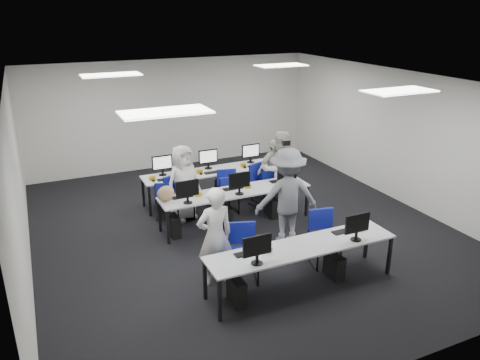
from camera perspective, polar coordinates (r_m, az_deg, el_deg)
name	(u,v)px	position (r m, az deg, el deg)	size (l,w,h in m)	color
room	(240,158)	(9.21, -0.03, 2.68)	(9.00, 9.02, 3.00)	black
ceiling_panels	(240,82)	(8.87, -0.03, 11.86)	(5.20, 4.60, 0.02)	white
desk_front	(302,249)	(7.58, 7.61, -8.31)	(3.20, 0.70, 0.73)	silver
desk_mid	(236,193)	(9.66, -0.52, -1.63)	(3.20, 0.70, 0.73)	silver
desk_back	(211,173)	(10.87, -3.53, 0.88)	(3.20, 0.70, 0.73)	silver
equipment_front	(292,270)	(7.64, 6.33, -10.80)	(2.51, 0.41, 1.19)	#0D31B2
equipment_mid	(228,209)	(9.70, -1.50, -3.61)	(2.91, 0.41, 1.19)	white
equipment_back	(219,184)	(11.06, -2.61, -0.52)	(2.91, 0.41, 1.19)	white
chair_0	(243,263)	(7.89, 0.42, -10.06)	(0.60, 0.63, 0.96)	navy
chair_1	(324,247)	(8.47, 10.16, -8.08)	(0.56, 0.59, 0.97)	navy
chair_2	(179,206)	(10.06, -7.43, -3.22)	(0.61, 0.64, 0.96)	navy
chair_3	(228,199)	(10.41, -1.47, -2.28)	(0.56, 0.59, 0.92)	navy
chair_4	(262,192)	(10.73, 2.75, -1.51)	(0.61, 0.64, 0.96)	navy
chair_5	(166,205)	(10.25, -9.04, -3.06)	(0.53, 0.56, 0.85)	navy
chair_6	(225,199)	(10.46, -1.81, -2.31)	(0.42, 0.46, 0.84)	navy
chair_7	(264,191)	(10.90, 2.92, -1.40)	(0.45, 0.48, 0.83)	navy
handbag	(166,193)	(9.23, -9.05, -1.62)	(0.37, 0.24, 0.30)	#90724A
student_0	(215,236)	(7.55, -3.08, -6.89)	(0.61, 0.40, 1.68)	silver
student_1	(279,169)	(10.54, 4.78, 1.34)	(0.85, 0.66, 1.75)	silver
student_2	(183,183)	(9.93, -6.93, -0.32)	(0.80, 0.52, 1.63)	silver
student_3	(273,171)	(10.82, 4.06, 1.12)	(0.87, 0.36, 1.48)	silver
photographer	(287,196)	(8.87, 5.76, -1.99)	(1.21, 0.70, 1.88)	slate
dslr_camera	(286,142)	(8.70, 5.64, 4.57)	(0.14, 0.18, 0.10)	black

